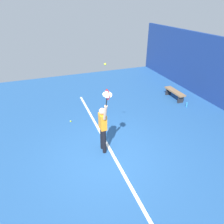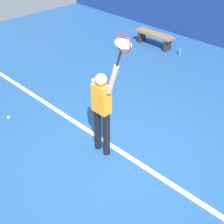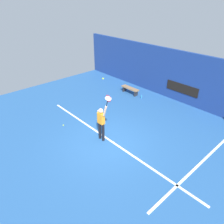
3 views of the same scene
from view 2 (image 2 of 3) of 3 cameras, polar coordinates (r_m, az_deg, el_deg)
name	(u,v)px [view 2 (image 2 of 3)]	position (r m, az deg, el deg)	size (l,w,h in m)	color
ground_plane	(115,158)	(6.56, 0.49, -7.74)	(18.00, 18.00, 0.00)	#23518C
court_baseline	(122,153)	(6.67, 1.75, -6.89)	(10.00, 0.10, 0.01)	white
tennis_player	(102,107)	(6.14, -1.72, 0.78)	(0.67, 0.31, 1.98)	black
tennis_racket	(123,46)	(5.20, 1.82, 11.19)	(0.40, 0.27, 0.63)	black
court_bench	(155,36)	(11.42, 7.21, 12.61)	(1.40, 0.36, 0.45)	olive
water_bottle	(180,52)	(10.93, 11.44, 10.01)	(0.07, 0.07, 0.24)	#338CD8
spare_ball	(9,117)	(7.96, -17.12, -0.88)	(0.07, 0.07, 0.07)	#CCE033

